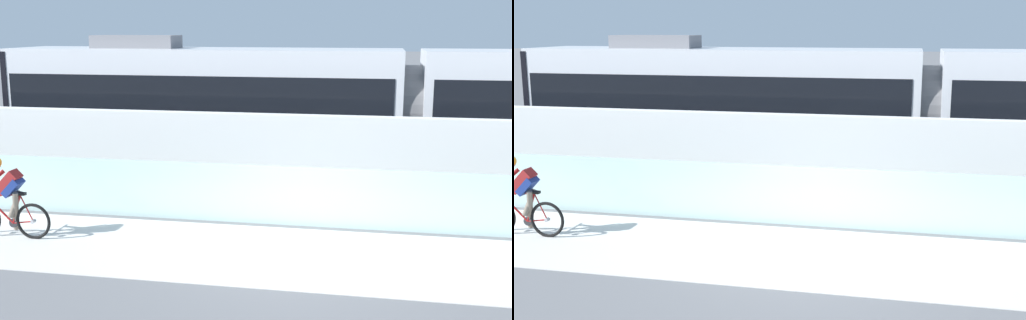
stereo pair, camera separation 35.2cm
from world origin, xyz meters
The scene contains 8 objects.
ground_plane centered at (0.00, 0.00, 0.00)m, with size 200.00×200.00×0.00m, color slate.
bike_path_deck centered at (0.00, 0.00, 0.01)m, with size 32.00×3.20×0.01m, color silver.
glass_parapet centered at (0.00, 1.85, 0.62)m, with size 32.00×0.05×1.25m, color silver.
concrete_barrier_wall centered at (0.00, 3.65, 1.04)m, with size 32.00×0.36×2.07m, color silver.
tram_rail_near centered at (0.00, 6.13, 0.00)m, with size 32.00×0.08×0.01m, color #595654.
tram_rail_far centered at (0.00, 7.57, 0.00)m, with size 32.00×0.08×0.01m, color #595654.
tram centered at (2.12, 6.85, 1.89)m, with size 22.56×2.54×3.81m.
cyclist_on_bike centered at (-5.71, 0.00, 0.78)m, with size 1.77×0.58×1.61m.
Camera 1 is at (1.32, -11.08, 4.06)m, focal length 45.76 mm.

